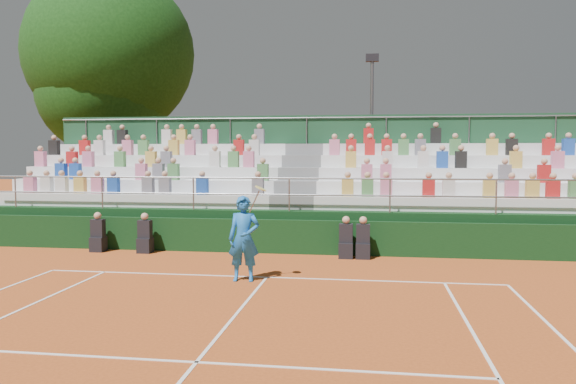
# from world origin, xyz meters

# --- Properties ---
(ground) EXTENTS (90.00, 90.00, 0.00)m
(ground) POSITION_xyz_m (0.00, 0.00, 0.00)
(ground) COLOR #B6501E
(ground) RESTS_ON ground
(courtside_wall) EXTENTS (20.00, 0.15, 1.00)m
(courtside_wall) POSITION_xyz_m (0.00, 3.20, 0.50)
(courtside_wall) COLOR black
(courtside_wall) RESTS_ON ground
(line_officials) EXTENTS (8.30, 0.40, 1.19)m
(line_officials) POSITION_xyz_m (-1.46, 2.75, 0.48)
(line_officials) COLOR black
(line_officials) RESTS_ON ground
(grandstand) EXTENTS (20.00, 5.20, 4.40)m
(grandstand) POSITION_xyz_m (-0.01, 6.43, 1.08)
(grandstand) COLOR black
(grandstand) RESTS_ON ground
(tennis_player) EXTENTS (0.91, 0.53, 2.22)m
(tennis_player) POSITION_xyz_m (-0.46, -0.41, 0.99)
(tennis_player) COLOR blue
(tennis_player) RESTS_ON ground
(tree_west) EXTENTS (6.39, 6.39, 9.24)m
(tree_west) POSITION_xyz_m (-10.59, 13.25, 6.03)
(tree_west) COLOR #372414
(tree_west) RESTS_ON ground
(tree_east) EXTENTS (8.24, 8.24, 11.99)m
(tree_east) POSITION_xyz_m (-10.37, 13.60, 7.86)
(tree_east) COLOR #372414
(tree_east) RESTS_ON ground
(floodlight_mast) EXTENTS (0.60, 0.25, 7.52)m
(floodlight_mast) POSITION_xyz_m (2.47, 13.57, 4.42)
(floodlight_mast) COLOR gray
(floodlight_mast) RESTS_ON ground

